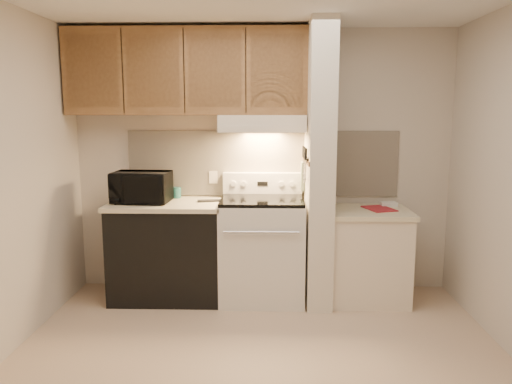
{
  "coord_description": "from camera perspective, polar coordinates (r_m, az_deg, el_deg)",
  "views": [
    {
      "loc": [
        0.06,
        -3.32,
        1.74
      ],
      "look_at": [
        -0.04,
        0.75,
        1.07
      ],
      "focal_mm": 35.0,
      "sensor_mm": 36.0,
      "label": 1
    }
  ],
  "objects": [
    {
      "name": "range_hood",
      "position": [
        4.6,
        0.74,
        7.85
      ],
      "size": [
        0.78,
        0.44,
        0.15
      ],
      "primitive_type": "cube",
      "color": "silver",
      "rests_on": "upper_cabinets"
    },
    {
      "name": "right_countertop",
      "position": [
        4.65,
        12.76,
        -2.24
      ],
      "size": [
        0.74,
        0.64,
        0.04
      ],
      "primitive_type": "cube",
      "color": "beige",
      "rests_on": "right_cab_base"
    },
    {
      "name": "cab_door_a",
      "position": [
        4.76,
        -18.23,
        12.99
      ],
      "size": [
        0.46,
        0.01,
        0.63
      ],
      "primitive_type": "cube",
      "color": "olive",
      "rests_on": "upper_cabinets"
    },
    {
      "name": "knife_blade_c",
      "position": [
        4.46,
        5.54,
        2.3
      ],
      "size": [
        0.01,
        0.04,
        0.2
      ],
      "primitive_type": "cube",
      "color": "silver",
      "rests_on": "knife_strip"
    },
    {
      "name": "spoon_rest",
      "position": [
        4.62,
        -5.25,
        -1.0
      ],
      "size": [
        0.24,
        0.13,
        0.02
      ],
      "primitive_type": "cube",
      "rotation": [
        0.0,
        0.0,
        0.24
      ],
      "color": "black",
      "rests_on": "left_countertop"
    },
    {
      "name": "range_knob_left_inner",
      "position": [
        4.77,
        -1.42,
        0.96
      ],
      "size": [
        0.05,
        0.02,
        0.05
      ],
      "primitive_type": "cylinder",
      "rotation": [
        1.57,
        0.0,
        0.0
      ],
      "color": "silver",
      "rests_on": "range_backguard"
    },
    {
      "name": "range_knob_left_outer",
      "position": [
        4.77,
        -2.62,
        0.96
      ],
      "size": [
        0.05,
        0.02,
        0.05
      ],
      "primitive_type": "cylinder",
      "rotation": [
        1.57,
        0.0,
        0.0
      ],
      "color": "silver",
      "rests_on": "range_backguard"
    },
    {
      "name": "upper_cabinets",
      "position": [
        4.71,
        -7.89,
        13.4
      ],
      "size": [
        2.18,
        0.33,
        0.77
      ],
      "primitive_type": "cube",
      "color": "olive",
      "rests_on": "wall_back"
    },
    {
      "name": "backsplash",
      "position": [
        4.83,
        0.77,
        3.28
      ],
      "size": [
        2.6,
        0.02,
        0.63
      ],
      "primitive_type": "cube",
      "color": "beige",
      "rests_on": "wall_back"
    },
    {
      "name": "knife_handle_a",
      "position": [
        4.28,
        5.72,
        4.29
      ],
      "size": [
        0.02,
        0.02,
        0.1
      ],
      "primitive_type": "cylinder",
      "color": "black",
      "rests_on": "knife_strip"
    },
    {
      "name": "knife_blade_d",
      "position": [
        4.53,
        5.48,
        2.66
      ],
      "size": [
        0.01,
        0.04,
        0.16
      ],
      "primitive_type": "cube",
      "color": "silver",
      "rests_on": "knife_strip"
    },
    {
      "name": "range_body",
      "position": [
        4.65,
        0.69,
        -6.69
      ],
      "size": [
        0.76,
        0.65,
        0.92
      ],
      "primitive_type": "cube",
      "color": "silver",
      "rests_on": "floor"
    },
    {
      "name": "range_display",
      "position": [
        4.76,
        0.75,
        0.96
      ],
      "size": [
        0.1,
        0.01,
        0.04
      ],
      "primitive_type": "cube",
      "color": "black",
      "rests_on": "range_backguard"
    },
    {
      "name": "partition_pillar",
      "position": [
        4.51,
        7.21,
        2.98
      ],
      "size": [
        0.22,
        0.7,
        2.5
      ],
      "primitive_type": "cube",
      "color": "silver",
      "rests_on": "floor"
    },
    {
      "name": "right_cab_base",
      "position": [
        4.75,
        12.58,
        -7.28
      ],
      "size": [
        0.7,
        0.6,
        0.81
      ],
      "primitive_type": "cube",
      "color": "silver",
      "rests_on": "floor"
    },
    {
      "name": "knife_strip",
      "position": [
        4.45,
        5.72,
        3.82
      ],
      "size": [
        0.02,
        0.42,
        0.04
      ],
      "primitive_type": "cube",
      "color": "black",
      "rests_on": "partition_pillar"
    },
    {
      "name": "range_knob_right_inner",
      "position": [
        4.76,
        2.91,
        0.94
      ],
      "size": [
        0.05,
        0.02,
        0.05
      ],
      "primitive_type": "cylinder",
      "rotation": [
        1.57,
        0.0,
        0.0
      ],
      "color": "silver",
      "rests_on": "range_backguard"
    },
    {
      "name": "oven_window",
      "position": [
        4.33,
        0.63,
        -7.33
      ],
      "size": [
        0.5,
        0.01,
        0.3
      ],
      "primitive_type": "cube",
      "color": "black",
      "rests_on": "range_body"
    },
    {
      "name": "cab_gap_b",
      "position": [
        4.56,
        -8.23,
        13.54
      ],
      "size": [
        0.01,
        0.01,
        0.73
      ],
      "primitive_type": "cube",
      "color": "black",
      "rests_on": "upper_cabinets"
    },
    {
      "name": "hood_lip",
      "position": [
        4.39,
        0.7,
        7.2
      ],
      "size": [
        0.78,
        0.04,
        0.06
      ],
      "primitive_type": "cube",
      "color": "silver",
      "rests_on": "range_hood"
    },
    {
      "name": "knife_blade_a",
      "position": [
        4.29,
        5.7,
        2.28
      ],
      "size": [
        0.01,
        0.03,
        0.16
      ],
      "primitive_type": "cube",
      "color": "silver",
      "rests_on": "knife_strip"
    },
    {
      "name": "knife_handle_b",
      "position": [
        4.35,
        5.66,
        4.37
      ],
      "size": [
        0.02,
        0.02,
        0.1
      ],
      "primitive_type": "cylinder",
      "color": "black",
      "rests_on": "knife_strip"
    },
    {
      "name": "cooktop",
      "position": [
        4.54,
        0.7,
        -0.92
      ],
      "size": [
        0.74,
        0.64,
        0.03
      ],
      "primitive_type": "cube",
      "color": "black",
      "rests_on": "range_body"
    },
    {
      "name": "red_folder",
      "position": [
        4.69,
        13.89,
        -1.86
      ],
      "size": [
        0.3,
        0.35,
        0.01
      ],
      "primitive_type": "cube",
      "rotation": [
        0.0,
        0.0,
        0.31
      ],
      "color": "maroon",
      "rests_on": "right_countertop"
    },
    {
      "name": "pillar_trim",
      "position": [
        4.5,
        5.74,
        3.63
      ],
      "size": [
        0.01,
        0.7,
        0.04
      ],
      "primitive_type": "cube",
      "color": "olive",
      "rests_on": "partition_pillar"
    },
    {
      "name": "knife_handle_c",
      "position": [
        4.44,
        5.57,
        4.47
      ],
      "size": [
        0.02,
        0.02,
        0.1
      ],
      "primitive_type": "cylinder",
      "color": "black",
      "rests_on": "knife_strip"
    },
    {
      "name": "cab_gap_a",
      "position": [
        4.68,
        -15.0,
        13.21
      ],
      "size": [
        0.01,
        0.01,
        0.73
      ],
      "primitive_type": "cube",
      "color": "black",
      "rests_on": "upper_cabinets"
    },
    {
      "name": "range_backguard",
      "position": [
        4.8,
        0.75,
        1.03
      ],
      "size": [
        0.76,
        0.08,
        0.2
      ],
      "primitive_type": "cube",
      "color": "silver",
      "rests_on": "range_body"
    },
    {
      "name": "knife_blade_e",
      "position": [
        4.6,
        5.42,
        2.64
      ],
      "size": [
        0.01,
        0.04,
        0.18
      ],
      "primitive_type": "cube",
      "color": "silver",
      "rests_on": "knife_strip"
    },
    {
      "name": "cab_door_b",
      "position": [
        4.61,
        -11.66,
        13.39
      ],
      "size": [
        0.46,
        0.01,
        0.63
      ],
      "primitive_type": "cube",
      "color": "olive",
      "rests_on": "upper_cabinets"
    },
    {
      "name": "knife_handle_d",
      "position": [
        4.53,
        5.49,
        4.57
      ],
      "size": [
        0.02,
        0.02,
        0.1
      ],
      "primitive_type": "cylinder",
      "color": "black",
      "rests_on": "knife_strip"
    },
    {
      "name": "cab_door_d",
      "position": [
        4.49,
        2.41,
        13.68
      ],
      "size": [
        0.46,
        0.01,
        0.63
      ],
      "primitive_type": "cube",
      "color": "olive",
      "rests_on": "upper_cabinets"
    },
    {
      "name": "dishwasher_front",
      "position": [
        4.76,
        -10.04,
        -6.77
      ],
      "size": [
        1.0,
        0.63,
        0.87
      ],
      "primitive_type": "cube",
      "color": "black",
      "rests_on": "floor"
    },
    {
      "name": "cab_door_c",
      "position": [
        4.52,
        -4.72,
        13.64
      ],
      "size": [
        0.46,
        0.01,
        0.63
      ],
      "primitive_type": "cube",
      "color": "olive",
      "rests_on": "upper_cabinets"
    },
    {
      "name": "floor",
      "position": [
        3.74,
        0.4,
        -18.4
      ],
      "size": [
        3.6,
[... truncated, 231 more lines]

